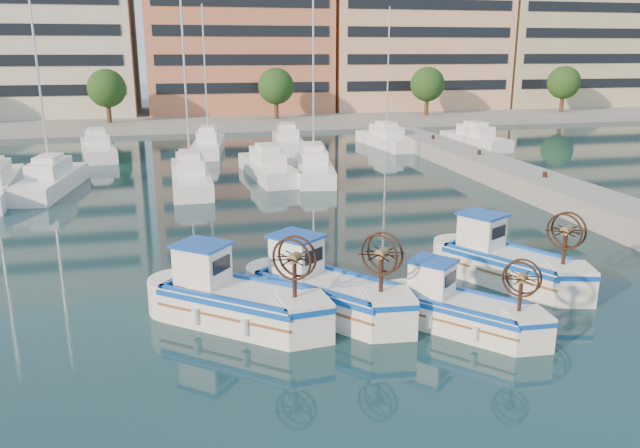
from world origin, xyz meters
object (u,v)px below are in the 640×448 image
at_px(fishing_boat_b, 324,288).
at_px(fishing_boat_a, 234,297).
at_px(fishing_boat_c, 460,307).
at_px(fishing_boat_d, 507,261).

bearing_deg(fishing_boat_b, fishing_boat_a, 143.22).
bearing_deg(fishing_boat_b, fishing_boat_c, -69.33).
distance_m(fishing_boat_a, fishing_boat_d, 9.93).
bearing_deg(fishing_boat_d, fishing_boat_b, 159.42).
relative_size(fishing_boat_a, fishing_boat_d, 0.99).
bearing_deg(fishing_boat_a, fishing_boat_d, -43.37).
relative_size(fishing_boat_a, fishing_boat_b, 1.01).
xyz_separation_m(fishing_boat_b, fishing_boat_d, (6.99, 1.19, -0.01)).
distance_m(fishing_boat_a, fishing_boat_b, 2.85).
height_order(fishing_boat_a, fishing_boat_d, fishing_boat_a).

